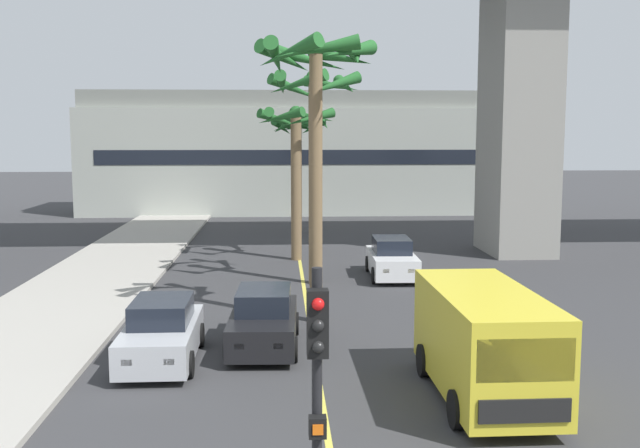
{
  "coord_description": "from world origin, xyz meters",
  "views": [
    {
      "loc": [
        -0.87,
        -1.92,
        5.68
      ],
      "look_at": [
        0.0,
        14.0,
        3.73
      ],
      "focal_mm": 41.49,
      "sensor_mm": 36.0,
      "label": 1
    }
  ],
  "objects": [
    {
      "name": "palm_tree_farthest_median",
      "position": [
        0.2,
        40.73,
        5.49
      ],
      "size": [
        3.24,
        3.27,
        6.66
      ],
      "color": "brown",
      "rests_on": "ground"
    },
    {
      "name": "traffic_light_median_near",
      "position": [
        -0.46,
        6.09,
        2.71
      ],
      "size": [
        0.24,
        0.37,
        4.2
      ],
      "color": "black",
      "rests_on": "ground"
    },
    {
      "name": "delivery_van",
      "position": [
        3.47,
        13.21,
        1.29
      ],
      "size": [
        2.2,
        5.27,
        2.36
      ],
      "color": "yellow",
      "rests_on": "ground"
    },
    {
      "name": "palm_tree_mid_median",
      "position": [
        -0.14,
        31.09,
        5.32
      ],
      "size": [
        3.65,
        3.73,
        6.9
      ],
      "color": "brown",
      "rests_on": "ground"
    },
    {
      "name": "pier_building_backdrop",
      "position": [
        0.0,
        52.42,
        4.24
      ],
      "size": [
        29.57,
        8.04,
        8.61
      ],
      "color": "#ADB2A8",
      "rests_on": "ground"
    },
    {
      "name": "car_queue_second",
      "position": [
        -1.32,
        17.35,
        0.72
      ],
      "size": [
        1.95,
        4.16,
        1.56
      ],
      "color": "black",
      "rests_on": "ground"
    },
    {
      "name": "car_queue_front",
      "position": [
        3.56,
        26.84,
        0.72
      ],
      "size": [
        1.92,
        4.14,
        1.56
      ],
      "color": "white",
      "rests_on": "ground"
    },
    {
      "name": "lane_stripe_center",
      "position": [
        0.0,
        24.0,
        0.0
      ],
      "size": [
        0.14,
        56.0,
        0.01
      ],
      "primitive_type": "cube",
      "color": "#DBCC4C",
      "rests_on": "ground"
    },
    {
      "name": "palm_tree_far_median",
      "position": [
        0.19,
        20.01,
        7.0
      ],
      "size": [
        3.66,
        3.65,
        8.5
      ],
      "color": "brown",
      "rests_on": "ground"
    },
    {
      "name": "palm_tree_near_median",
      "position": [
        0.42,
        25.76,
        6.28
      ],
      "size": [
        3.61,
        3.71,
        8.03
      ],
      "color": "brown",
      "rests_on": "ground"
    },
    {
      "name": "car_queue_third",
      "position": [
        -3.84,
        16.25,
        0.72
      ],
      "size": [
        1.86,
        4.11,
        1.56
      ],
      "color": "#B7BABF",
      "rests_on": "ground"
    }
  ]
}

